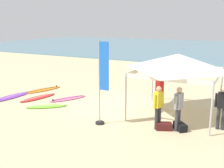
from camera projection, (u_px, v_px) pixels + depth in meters
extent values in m
plane|color=beige|center=(112.00, 106.00, 13.11)|extent=(80.00, 80.00, 0.00)
cube|color=#568499|center=(208.00, 48.00, 41.20)|extent=(80.00, 36.00, 0.10)
cylinder|color=#B7B7BC|center=(126.00, 97.00, 10.93)|extent=(0.07, 0.07, 2.05)
cylinder|color=#B7B7BC|center=(212.00, 109.00, 9.41)|extent=(0.07, 0.07, 2.05)
cylinder|color=#B7B7BC|center=(152.00, 81.00, 13.84)|extent=(0.07, 0.07, 2.05)
cylinder|color=#B7B7BC|center=(221.00, 89.00, 12.32)|extent=(0.07, 0.07, 2.05)
cube|color=white|center=(167.00, 79.00, 9.95)|extent=(3.37, 0.03, 0.18)
cube|color=white|center=(186.00, 66.00, 12.86)|extent=(3.37, 0.03, 0.18)
cube|color=white|center=(141.00, 69.00, 12.17)|extent=(0.03, 3.37, 0.18)
cube|color=white|center=(219.00, 75.00, 10.65)|extent=(0.03, 3.37, 0.18)
pyramid|color=white|center=(178.00, 62.00, 11.31)|extent=(3.49, 3.49, 0.70)
ellipsoid|color=purple|center=(11.00, 97.00, 14.57)|extent=(0.87, 2.62, 0.07)
cube|color=white|center=(11.00, 96.00, 14.57)|extent=(0.19, 2.19, 0.01)
cone|color=white|center=(26.00, 91.00, 15.43)|extent=(0.09, 0.09, 0.12)
ellipsoid|color=orange|center=(43.00, 90.00, 16.08)|extent=(1.38, 2.51, 0.07)
cube|color=black|center=(43.00, 89.00, 16.08)|extent=(0.69, 1.98, 0.01)
cone|color=black|center=(57.00, 86.00, 16.74)|extent=(0.09, 0.09, 0.12)
ellipsoid|color=#7AD12D|center=(47.00, 106.00, 12.92)|extent=(1.89, 1.65, 0.07)
cube|color=white|center=(47.00, 106.00, 12.91)|extent=(1.36, 1.08, 0.01)
cone|color=white|center=(64.00, 104.00, 13.04)|extent=(0.09, 0.09, 0.12)
ellipsoid|color=red|center=(38.00, 98.00, 14.41)|extent=(1.04, 2.29, 0.07)
cube|color=white|center=(38.00, 97.00, 14.41)|extent=(0.43, 1.85, 0.01)
cone|color=white|center=(23.00, 100.00, 13.71)|extent=(0.09, 0.09, 0.12)
ellipsoid|color=pink|center=(68.00, 99.00, 14.24)|extent=(1.49, 2.10, 0.07)
cube|color=black|center=(68.00, 98.00, 14.23)|extent=(0.89, 1.58, 0.01)
cone|color=black|center=(53.00, 99.00, 13.75)|extent=(0.09, 0.09, 0.12)
cylinder|color=#383842|center=(177.00, 120.00, 9.99)|extent=(0.13, 0.13, 0.88)
cylinder|color=#383842|center=(179.00, 119.00, 10.12)|extent=(0.13, 0.13, 0.88)
cube|color=gray|center=(179.00, 101.00, 9.89)|extent=(0.29, 0.40, 0.60)
sphere|color=tan|center=(179.00, 90.00, 9.79)|extent=(0.21, 0.21, 0.21)
cylinder|color=gray|center=(176.00, 103.00, 9.72)|extent=(0.09, 0.09, 0.54)
cylinder|color=gray|center=(181.00, 100.00, 10.06)|extent=(0.09, 0.09, 0.54)
cylinder|color=#2D2D33|center=(223.00, 119.00, 10.11)|extent=(0.13, 0.13, 0.88)
cylinder|color=#2D2D33|center=(218.00, 118.00, 10.18)|extent=(0.13, 0.13, 0.88)
cube|color=black|center=(223.00, 100.00, 9.97)|extent=(0.38, 0.25, 0.60)
sphere|color=beige|center=(224.00, 89.00, 9.88)|extent=(0.21, 0.21, 0.21)
cylinder|color=black|center=(216.00, 100.00, 10.06)|extent=(0.09, 0.09, 0.54)
cylinder|color=black|center=(158.00, 100.00, 12.64)|extent=(0.13, 0.13, 0.88)
cylinder|color=black|center=(160.00, 100.00, 12.49)|extent=(0.13, 0.13, 0.88)
cube|color=red|center=(160.00, 85.00, 12.39)|extent=(0.42, 0.38, 0.60)
sphere|color=beige|center=(160.00, 76.00, 12.30)|extent=(0.21, 0.21, 0.21)
cylinder|color=red|center=(156.00, 84.00, 12.59)|extent=(0.09, 0.09, 0.54)
cylinder|color=red|center=(163.00, 86.00, 12.20)|extent=(0.09, 0.09, 0.54)
cylinder|color=#2D2D33|center=(156.00, 119.00, 10.14)|extent=(0.13, 0.13, 0.88)
cylinder|color=#2D2D33|center=(159.00, 117.00, 10.26)|extent=(0.13, 0.13, 0.88)
cube|color=yellow|center=(159.00, 100.00, 10.03)|extent=(0.33, 0.41, 0.60)
sphere|color=tan|center=(159.00, 89.00, 9.94)|extent=(0.21, 0.21, 0.21)
cylinder|color=yellow|center=(155.00, 101.00, 9.89)|extent=(0.09, 0.09, 0.54)
cylinder|color=yellow|center=(162.00, 99.00, 10.19)|extent=(0.09, 0.09, 0.54)
cylinder|color=#99999E|center=(99.00, 83.00, 10.42)|extent=(0.04, 0.04, 3.40)
cube|color=blue|center=(104.00, 66.00, 10.16)|extent=(0.40, 0.02, 1.90)
cylinder|color=black|center=(100.00, 123.00, 10.80)|extent=(0.36, 0.36, 0.08)
cube|color=black|center=(180.00, 127.00, 10.15)|extent=(0.64, 0.66, 0.28)
cube|color=#4C1919|center=(164.00, 126.00, 10.17)|extent=(0.68, 0.53, 0.28)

